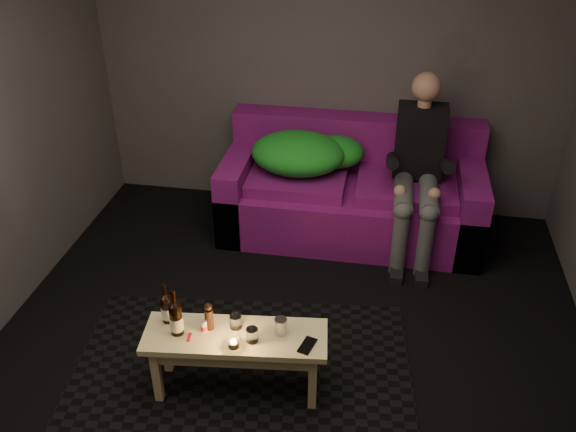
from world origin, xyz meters
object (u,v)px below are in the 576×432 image
sofa (351,194)px  coffee_table (236,344)px  person (418,165)px  beer_bottle_a (167,308)px  beer_bottle_b (176,318)px  steel_cup (281,326)px

sofa → coffee_table: bearing=-104.8°
person → coffee_table: bearing=-120.0°
coffee_table → beer_bottle_a: bearing=173.6°
beer_bottle_a → beer_bottle_b: size_ratio=0.88×
person → beer_bottle_a: size_ratio=5.25×
person → beer_bottle_a: person is taller
beer_bottle_a → beer_bottle_b: (0.09, -0.09, 0.01)m
beer_bottle_b → steel_cup: bearing=9.7°
sofa → person: person is taller
coffee_table → person: bearing=60.0°
sofa → beer_bottle_b: 2.20m
sofa → beer_bottle_b: (-0.86, -2.01, 0.22)m
coffee_table → beer_bottle_b: beer_bottle_b is taller
coffee_table → beer_bottle_b: (-0.33, -0.04, 0.19)m
person → coffee_table: person is taller
sofa → beer_bottle_a: bearing=-116.2°
person → beer_bottle_a: bearing=-129.9°
coffee_table → beer_bottle_a: beer_bottle_a is taller
beer_bottle_b → person: bearing=53.3°
person → steel_cup: person is taller
beer_bottle_a → steel_cup: 0.69m
coffee_table → beer_bottle_a: (-0.42, 0.05, 0.18)m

